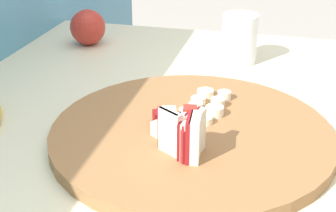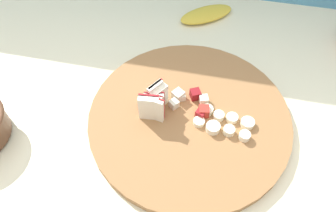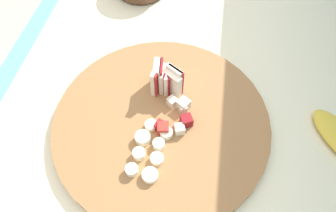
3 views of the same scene
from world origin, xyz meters
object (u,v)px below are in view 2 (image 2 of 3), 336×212
at_px(banana_slice_rows, 224,123).
at_px(banana_peel, 206,14).
at_px(apple_dice_pile, 192,102).
at_px(cutting_board, 189,118).
at_px(apple_wedge_fan, 154,102).

distance_m(banana_slice_rows, banana_peel, 0.37).
bearing_deg(apple_dice_pile, cutting_board, -88.88).
relative_size(cutting_board, banana_peel, 2.75).
xyz_separation_m(cutting_board, apple_wedge_fan, (-0.08, -0.00, 0.04)).
distance_m(cutting_board, apple_dice_pile, 0.03).
relative_size(apple_dice_pile, banana_peel, 0.58).
distance_m(apple_dice_pile, banana_peel, 0.32).
height_order(banana_slice_rows, banana_peel, banana_slice_rows).
relative_size(cutting_board, apple_dice_pile, 4.77).
height_order(apple_dice_pile, banana_slice_rows, apple_dice_pile).
relative_size(apple_wedge_fan, apple_dice_pile, 0.72).
distance_m(apple_wedge_fan, banana_peel, 0.36).
distance_m(apple_wedge_fan, apple_dice_pile, 0.08).
relative_size(apple_dice_pile, banana_slice_rows, 0.72).
xyz_separation_m(cutting_board, banana_slice_rows, (0.07, -0.01, 0.02)).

